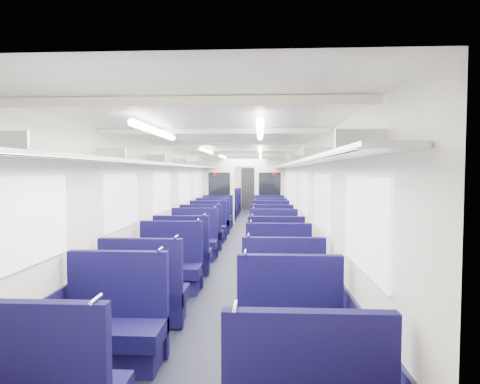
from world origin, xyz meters
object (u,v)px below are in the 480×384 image
Objects in this scene: seat_5 at (283,295)px; seat_19 at (269,218)px; seat_15 at (271,228)px; seat_22 at (226,208)px; seat_6 at (170,269)px; bulkhead at (244,189)px; seat_2 at (114,330)px; seat_12 at (202,235)px; seat_17 at (270,223)px; seat_7 at (279,274)px; seat_18 at (217,218)px; seat_27 at (266,204)px; seat_25 at (267,206)px; seat_11 at (274,245)px; seat_9 at (276,257)px; seat_20 at (223,212)px; seat_21 at (268,212)px; seat_4 at (145,297)px; seat_16 at (213,222)px; seat_24 at (228,206)px; seat_26 at (230,204)px; seat_13 at (272,235)px; seat_14 at (208,228)px; end_door at (249,188)px; seat_8 at (183,255)px; seat_10 at (194,243)px; seat_23 at (267,209)px; seat_3 at (290,338)px.

seat_5 is 7.99m from seat_19.
seat_22 is at bearing 106.65° from seat_15.
seat_6 is at bearing 144.51° from seat_5.
bulkhead reaches higher than seat_2.
seat_12 and seat_17 have the same top height.
seat_7 is 4.68m from seat_15.
seat_18 and seat_27 have the same top height.
seat_7 is at bearing -90.00° from seat_25.
seat_6 is at bearing -128.48° from seat_11.
seat_9 is at bearing -90.00° from seat_19.
seat_21 is (1.66, 0.14, 0.00)m from seat_20.
seat_4 is 1.00× the size of seat_16.
seat_24 is 0.96m from seat_26.
seat_2 is 1.00× the size of seat_27.
seat_20 is 1.00× the size of seat_24.
bulkhead reaches higher than seat_17.
seat_20 is (0.00, 10.11, 0.00)m from seat_4.
seat_14 is at bearing 149.10° from seat_13.
seat_18 is at bearing -127.58° from bulkhead.
seat_9 is at bearing -86.25° from end_door.
seat_20 is at bearing 102.06° from seat_9.
seat_8 is (0.00, 2.37, 0.00)m from seat_4.
seat_16 and seat_17 have the same top height.
seat_7 is at bearing -90.00° from seat_21.
seat_22 is (0.00, 7.83, 0.00)m from seat_10.
seat_5 is 13.51m from seat_27.
seat_20 is at bearing -115.06° from seat_27.
seat_25 is (0.83, -2.40, -0.66)m from end_door.
seat_20 and seat_24 have the same top height.
end_door is 4.86m from seat_21.
seat_26 is (0.00, 8.89, 0.00)m from seat_12.
seat_17 and seat_19 have the same top height.
seat_21 and seat_26 have the same top height.
seat_17 is 1.00× the size of seat_20.
seat_23 is (1.66, 11.29, 0.00)m from seat_4.
seat_2 is 3.37m from seat_8.
seat_16 is 1.00× the size of seat_27.
seat_18 is (0.00, 5.76, 0.00)m from seat_8.
end_door is at bearing 60.16° from seat_26.
seat_14 is 1.00× the size of seat_18.
end_door reaches higher than seat_24.
seat_12 is 1.00× the size of seat_24.
bulkhead is 2.51m from seat_22.
seat_4 is 8.32m from seat_19.
seat_8 and seat_13 have the same top height.
seat_6 is at bearing -90.00° from seat_24.
seat_3 and seat_13 have the same top height.
seat_12 is 1.00× the size of seat_16.
seat_13 is (1.66, 0.08, 0.00)m from seat_12.
seat_12 is at bearing -106.51° from seat_21.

